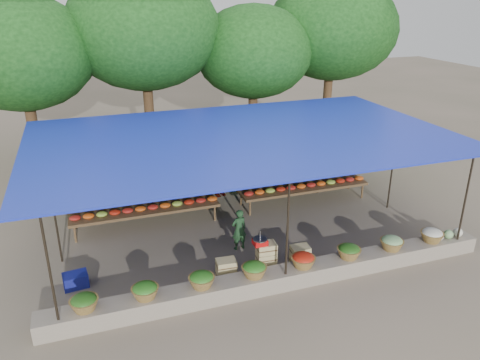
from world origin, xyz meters
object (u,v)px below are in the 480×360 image
object	(u,v)px
crate_counter	(265,260)
weighing_scale	(260,241)
blue_crate_back	(76,280)
vendor_seated	(239,230)
blue_crate_front	(128,304)

from	to	relation	value
crate_counter	weighing_scale	distance (m)	0.56
crate_counter	weighing_scale	xyz separation A→B (m)	(-0.14, 0.00, 0.54)
crate_counter	blue_crate_back	bearing A→B (deg)	168.90
vendor_seated	blue_crate_back	world-z (taller)	vendor_seated
blue_crate_front	blue_crate_back	bearing A→B (deg)	132.68
vendor_seated	blue_crate_back	size ratio (longest dim) A/B	2.07
crate_counter	blue_crate_back	xyz separation A→B (m)	(-4.31, 0.85, -0.15)
crate_counter	weighing_scale	world-z (taller)	weighing_scale
blue_crate_back	blue_crate_front	bearing A→B (deg)	-56.17
crate_counter	blue_crate_back	size ratio (longest dim) A/B	4.36
weighing_scale	blue_crate_back	distance (m)	4.32
vendor_seated	blue_crate_back	xyz separation A→B (m)	(-4.08, -0.38, -0.40)
weighing_scale	blue_crate_back	xyz separation A→B (m)	(-4.18, 0.85, -0.69)
blue_crate_front	blue_crate_back	xyz separation A→B (m)	(-1.04, 1.23, 0.03)
weighing_scale	vendor_seated	xyz separation A→B (m)	(-0.10, 1.23, -0.29)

